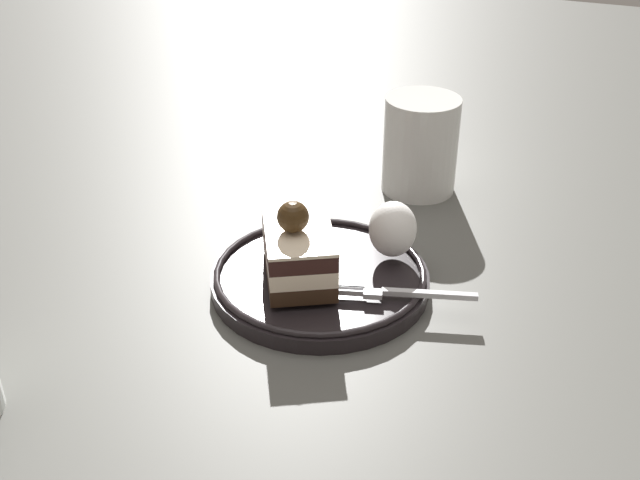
{
  "coord_description": "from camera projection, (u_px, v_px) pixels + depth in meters",
  "views": [
    {
      "loc": [
        0.52,
        0.23,
        0.4
      ],
      "look_at": [
        -0.02,
        0.02,
        0.05
      ],
      "focal_mm": 43.49,
      "sensor_mm": 36.0,
      "label": 1
    }
  ],
  "objects": [
    {
      "name": "whipped_cream_dollop",
      "position": [
        393.0,
        229.0,
        0.7
      ],
      "size": [
        0.04,
        0.04,
        0.05
      ],
      "primitive_type": "ellipsoid",
      "color": "white",
      "rests_on": "dessert_plate"
    },
    {
      "name": "fork",
      "position": [
        401.0,
        292.0,
        0.66
      ],
      "size": [
        0.04,
        0.12,
        0.0
      ],
      "color": "silver",
      "rests_on": "dessert_plate"
    },
    {
      "name": "cake_slice",
      "position": [
        296.0,
        247.0,
        0.67
      ],
      "size": [
        0.12,
        0.1,
        0.08
      ],
      "color": "#362315",
      "rests_on": "dessert_plate"
    },
    {
      "name": "ground_plane",
      "position": [
        295.0,
        297.0,
        0.69
      ],
      "size": [
        2.4,
        2.4,
        0.0
      ],
      "primitive_type": "plane",
      "color": "#575752"
    },
    {
      "name": "dessert_plate",
      "position": [
        320.0,
        278.0,
        0.7
      ],
      "size": [
        0.2,
        0.2,
        0.02
      ],
      "color": "black",
      "rests_on": "ground_plane"
    },
    {
      "name": "drink_glass_far",
      "position": [
        420.0,
        149.0,
        0.85
      ],
      "size": [
        0.08,
        0.08,
        0.11
      ],
      "color": "white",
      "rests_on": "ground_plane"
    }
  ]
}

